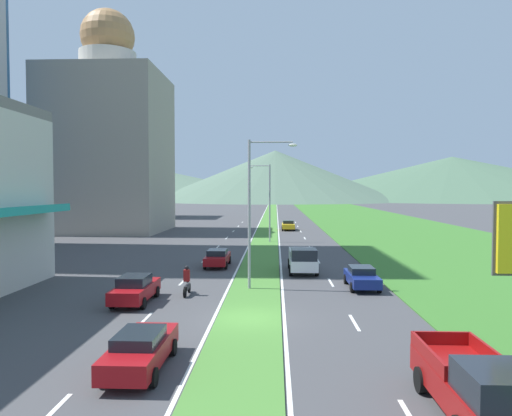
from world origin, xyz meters
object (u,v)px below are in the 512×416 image
object	(u,v)px
car_1	(362,277)
pickup_truck_1	(303,260)
motorcycle_rider	(187,283)
car_4	(135,289)
car_0	(141,349)
pickup_truck_0	(479,388)
street_lamp_mid	(267,198)
car_3	(288,225)
street_lamp_near	(255,204)
car_2	(217,258)

from	to	relation	value
car_1	pickup_truck_1	size ratio (longest dim) A/B	0.81
motorcycle_rider	car_4	bearing A→B (deg)	129.26
car_0	pickup_truck_0	bearing A→B (deg)	-108.38
street_lamp_mid	pickup_truck_1	distance (m)	21.53
pickup_truck_1	street_lamp_mid	bearing A→B (deg)	-171.62
car_3	street_lamp_near	bearing A→B (deg)	-4.32
motorcycle_rider	street_lamp_mid	bearing A→B (deg)	-8.64
car_2	motorcycle_rider	bearing A→B (deg)	177.05
street_lamp_mid	car_2	size ratio (longest dim) A/B	2.02
car_0	pickup_truck_1	distance (m)	21.01
car_0	car_4	world-z (taller)	car_4
car_1	pickup_truck_1	world-z (taller)	pickup_truck_1
car_0	car_1	world-z (taller)	car_0
pickup_truck_0	motorcycle_rider	xyz separation A→B (m)	(-10.91, 15.35, -0.24)
pickup_truck_0	pickup_truck_1	world-z (taller)	same
car_0	car_3	world-z (taller)	car_3
street_lamp_mid	pickup_truck_1	xyz separation A→B (m)	(3.07, -20.86, -4.37)
pickup_truck_1	motorcycle_rider	size ratio (longest dim) A/B	2.70
street_lamp_near	car_1	distance (m)	8.44
street_lamp_mid	car_3	distance (m)	17.74
car_2	pickup_truck_1	size ratio (longest dim) A/B	0.86
car_3	pickup_truck_1	size ratio (longest dim) A/B	0.86
pickup_truck_0	car_4	bearing A→B (deg)	-134.60
car_3	car_4	xyz separation A→B (m)	(-9.87, -47.76, 0.02)
car_1	car_3	size ratio (longest dim) A/B	0.94
car_1	street_lamp_near	bearing A→B (deg)	-84.40
car_1	car_3	xyz separation A→B (m)	(-3.62, 43.17, 0.05)
street_lamp_near	car_1	bearing A→B (deg)	5.60
street_lamp_near	car_3	xyz separation A→B (m)	(3.31, 43.85, -4.72)
car_2	pickup_truck_0	size ratio (longest dim) A/B	0.86
car_1	pickup_truck_0	bearing A→B (deg)	-0.11
car_3	car_4	world-z (taller)	car_4
street_lamp_near	car_4	bearing A→B (deg)	-149.27
car_2	motorcycle_rider	size ratio (longest dim) A/B	2.32
car_2	motorcycle_rider	distance (m)	10.68
pickup_truck_0	motorcycle_rider	distance (m)	18.84
car_4	pickup_truck_0	bearing A→B (deg)	-134.60
street_lamp_near	motorcycle_rider	bearing A→B (deg)	-155.63
motorcycle_rider	car_2	bearing A→B (deg)	-2.95
car_0	pickup_truck_1	xyz separation A→B (m)	(6.86, 19.86, 0.24)
car_2	car_1	bearing A→B (deg)	-128.15
street_lamp_mid	pickup_truck_1	bearing A→B (deg)	-81.62
street_lamp_near	car_2	distance (m)	10.62
car_0	car_2	size ratio (longest dim) A/B	1.03
car_1	street_lamp_mid	bearing A→B (deg)	-165.97
car_0	pickup_truck_1	size ratio (longest dim) A/B	0.88
pickup_truck_1	car_2	bearing A→B (deg)	-111.60
car_2	pickup_truck_1	bearing A→B (deg)	-111.60
car_2	street_lamp_mid	bearing A→B (deg)	-11.91
street_lamp_near	car_1	xyz separation A→B (m)	(6.93, 0.68, -4.78)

